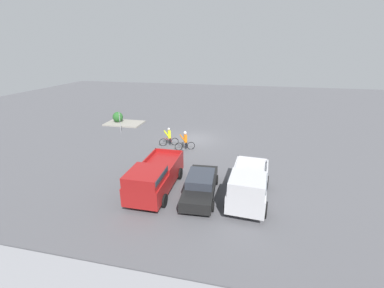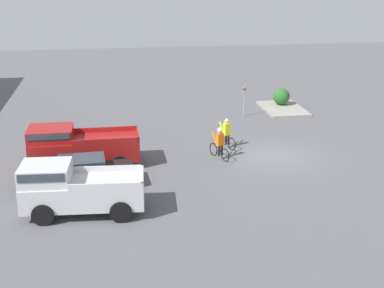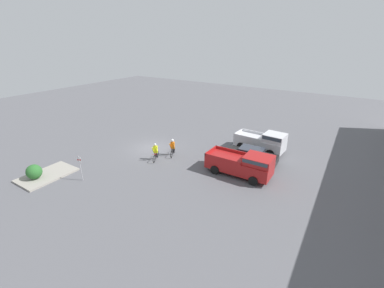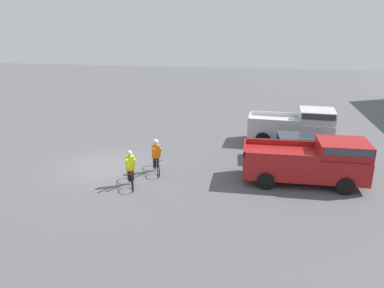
{
  "view_description": "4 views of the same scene",
  "coord_description": "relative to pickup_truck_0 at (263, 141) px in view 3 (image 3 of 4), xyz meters",
  "views": [
    {
      "loc": [
        -4.91,
        23.22,
        8.35
      ],
      "look_at": [
        -0.74,
        4.57,
        1.2
      ],
      "focal_mm": 24.0,
      "sensor_mm": 36.0,
      "label": 1
    },
    {
      "loc": [
        -25.71,
        8.51,
        9.76
      ],
      "look_at": [
        -0.74,
        4.57,
        1.2
      ],
      "focal_mm": 50.0,
      "sensor_mm": 36.0,
      "label": 2
    },
    {
      "loc": [
        18.55,
        16.85,
        10.7
      ],
      "look_at": [
        -0.74,
        4.57,
        1.2
      ],
      "focal_mm": 24.0,
      "sensor_mm": 36.0,
      "label": 3
    },
    {
      "loc": [
        16.77,
        7.38,
        7.25
      ],
      "look_at": [
        -0.74,
        4.57,
        1.2
      ],
      "focal_mm": 35.0,
      "sensor_mm": 36.0,
      "label": 4
    }
  ],
  "objects": [
    {
      "name": "ground_plane",
      "position": [
        5.24,
        -10.12,
        -1.13
      ],
      "size": [
        80.0,
        80.0,
        0.0
      ],
      "primitive_type": "plane",
      "color": "#56565B"
    },
    {
      "name": "pickup_truck_0",
      "position": [
        0.0,
        0.0,
        0.0
      ],
      "size": [
        2.48,
        5.02,
        2.16
      ],
      "color": "silver",
      "rests_on": "ground_plane"
    },
    {
      "name": "sedan_0",
      "position": [
        2.77,
        -0.17,
        -0.44
      ],
      "size": [
        2.09,
        4.81,
        1.38
      ],
      "color": "black",
      "rests_on": "ground_plane"
    },
    {
      "name": "pickup_truck_1",
      "position": [
        5.57,
        0.12,
        -0.06
      ],
      "size": [
        2.29,
        5.44,
        2.06
      ],
      "color": "maroon",
      "rests_on": "ground_plane"
    },
    {
      "name": "cyclist_0",
      "position": [
        7.17,
        -7.91,
        -0.31
      ],
      "size": [
        1.65,
        0.75,
        1.69
      ],
      "color": "black",
      "rests_on": "ground_plane"
    },
    {
      "name": "cyclist_1",
      "position": [
        5.48,
        -7.17,
        -0.25
      ],
      "size": [
        1.66,
        0.75,
        1.72
      ],
      "color": "black",
      "rests_on": "ground_plane"
    },
    {
      "name": "fire_lane_sign",
      "position": [
        13.3,
        -10.46,
        0.18
      ],
      "size": [
        0.16,
        0.28,
        2.17
      ],
      "color": "#9E9EA3",
      "rests_on": "ground_plane"
    },
    {
      "name": "curb_island",
      "position": [
        14.45,
        -13.59,
        -1.06
      ],
      "size": [
        4.24,
        2.74,
        0.15
      ],
      "primitive_type": "cube",
      "color": "gray",
      "rests_on": "ground_plane"
    },
    {
      "name": "shrub",
      "position": [
        15.3,
        -13.73,
        -0.39
      ],
      "size": [
        1.19,
        1.19,
        1.19
      ],
      "color": "#286028",
      "rests_on": "curb_island"
    }
  ]
}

